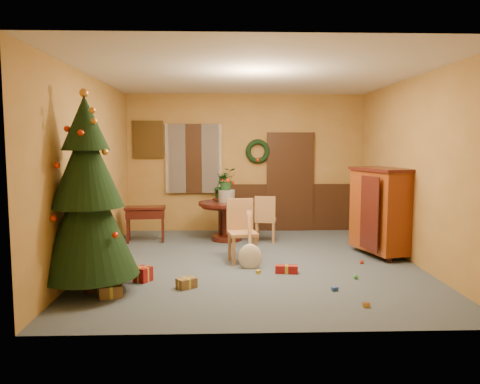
{
  "coord_description": "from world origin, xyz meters",
  "views": [
    {
      "loc": [
        -0.45,
        -7.2,
        1.88
      ],
      "look_at": [
        -0.2,
        0.4,
        1.08
      ],
      "focal_mm": 35.0,
      "sensor_mm": 36.0,
      "label": 1
    }
  ],
  "objects_px": {
    "writing_desk": "(145,215)",
    "sideboard": "(381,209)",
    "dining_table": "(227,213)",
    "chair_near": "(241,228)",
    "christmas_tree": "(87,198)"
  },
  "relations": [
    {
      "from": "christmas_tree",
      "to": "writing_desk",
      "type": "bearing_deg",
      "value": 86.36
    },
    {
      "from": "chair_near",
      "to": "sideboard",
      "type": "relative_size",
      "value": 0.68
    },
    {
      "from": "dining_table",
      "to": "chair_near",
      "type": "bearing_deg",
      "value": -82.15
    },
    {
      "from": "christmas_tree",
      "to": "sideboard",
      "type": "xyz_separation_m",
      "value": [
        4.3,
        1.81,
        -0.42
      ]
    },
    {
      "from": "christmas_tree",
      "to": "writing_desk",
      "type": "relative_size",
      "value": 3.17
    },
    {
      "from": "dining_table",
      "to": "chair_near",
      "type": "xyz_separation_m",
      "value": [
        0.22,
        -1.63,
        0.01
      ]
    },
    {
      "from": "writing_desk",
      "to": "sideboard",
      "type": "xyz_separation_m",
      "value": [
        4.11,
        -1.22,
        0.28
      ]
    },
    {
      "from": "chair_near",
      "to": "christmas_tree",
      "type": "bearing_deg",
      "value": -142.72
    },
    {
      "from": "christmas_tree",
      "to": "writing_desk",
      "type": "height_order",
      "value": "christmas_tree"
    },
    {
      "from": "writing_desk",
      "to": "sideboard",
      "type": "bearing_deg",
      "value": -16.59
    },
    {
      "from": "chair_near",
      "to": "writing_desk",
      "type": "height_order",
      "value": "chair_near"
    },
    {
      "from": "dining_table",
      "to": "chair_near",
      "type": "relative_size",
      "value": 1.09
    },
    {
      "from": "dining_table",
      "to": "writing_desk",
      "type": "distance_m",
      "value": 1.55
    },
    {
      "from": "dining_table",
      "to": "sideboard",
      "type": "height_order",
      "value": "sideboard"
    },
    {
      "from": "writing_desk",
      "to": "sideboard",
      "type": "distance_m",
      "value": 4.29
    }
  ]
}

